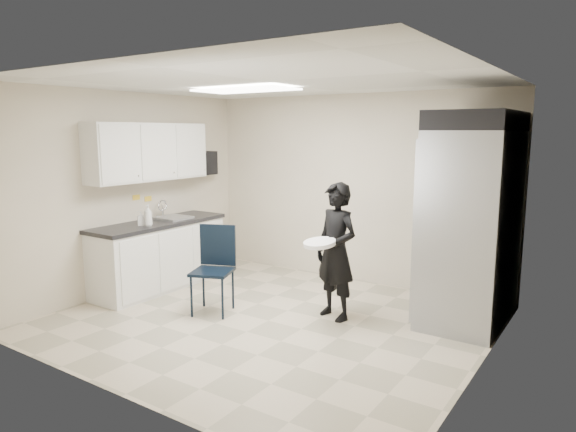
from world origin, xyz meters
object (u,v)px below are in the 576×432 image
Objects in this scene: folding_chair at (212,272)px; man_tuxedo at (336,251)px; lower_counter at (160,256)px; commercial_fridge at (472,228)px.

folding_chair is 1.45m from man_tuxedo.
lower_counter is 1.23× the size of man_tuxedo.
man_tuxedo reaches higher than folding_chair.
man_tuxedo reaches higher than lower_counter.
lower_counter is 2.56m from man_tuxedo.
folding_chair is at bearing -150.57° from commercial_fridge.
commercial_fridge is 1.50m from man_tuxedo.
commercial_fridge is 2.14× the size of folding_chair.
commercial_fridge is at bearing 7.83° from folding_chair.
lower_counter is 0.90× the size of commercial_fridge.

